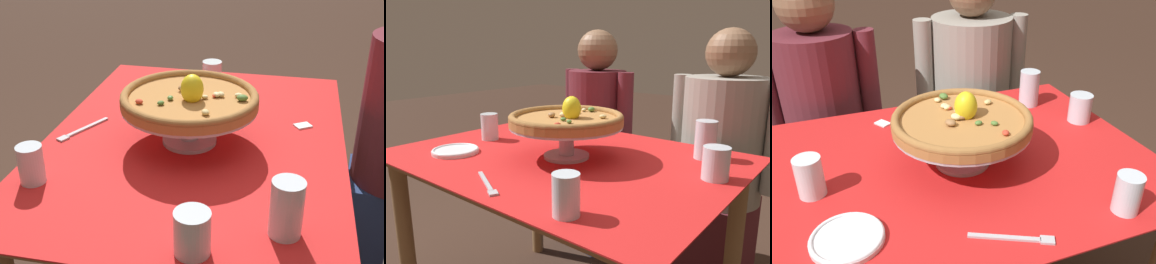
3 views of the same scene
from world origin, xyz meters
TOP-DOWN VIEW (x-y plane):
  - dining_table at (0.00, 0.00)m, footprint 1.18×0.87m
  - pizza_stand at (0.02, -0.01)m, footprint 0.39×0.39m
  - pizza at (0.02, -0.01)m, footprint 0.39×0.39m
  - water_glass_front_right at (0.32, -0.36)m, footprint 0.07×0.07m
  - water_glass_side_right at (0.50, 0.10)m, footprint 0.08×0.08m
  - water_glass_back_right at (0.40, 0.28)m, footprint 0.07×0.07m
  - water_glass_side_left at (-0.39, -0.02)m, footprint 0.07×0.07m
  - side_plate at (-0.33, -0.22)m, footprint 0.17×0.17m
  - dinner_fork at (0.03, -0.35)m, footprint 0.18×0.10m
  - sugar_packet at (-0.15, 0.31)m, footprint 0.06×0.06m

SIDE VIEW (x-z plane):
  - dining_table at x=0.00m, z-range 0.25..0.99m
  - sugar_packet at x=-0.15m, z-range 0.73..0.74m
  - dinner_fork at x=0.03m, z-range 0.73..0.74m
  - side_plate at x=-0.33m, z-range 0.73..0.75m
  - water_glass_side_right at x=0.50m, z-range 0.73..0.82m
  - water_glass_front_right at x=0.32m, z-range 0.73..0.83m
  - water_glass_side_left at x=-0.39m, z-range 0.73..0.83m
  - water_glass_back_right at x=0.40m, z-range 0.72..0.86m
  - pizza_stand at x=0.02m, z-range 0.76..0.88m
  - pizza at x=0.02m, z-range 0.82..0.92m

